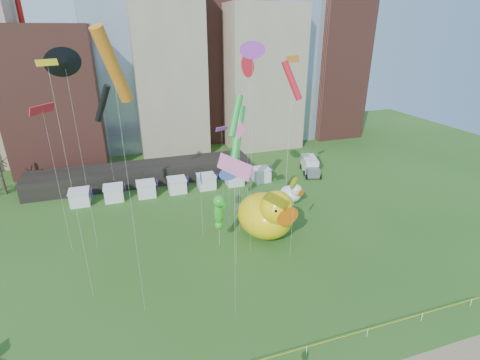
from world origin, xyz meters
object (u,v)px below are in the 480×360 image
object	(u,v)px
small_duck	(292,193)
seahorse_green	(219,210)
box_truck	(310,165)
big_duck	(267,214)
seahorse_purple	(272,215)

from	to	relation	value
small_duck	seahorse_green	distance (m)	16.70
small_duck	box_truck	distance (m)	13.38
small_duck	big_duck	bearing A→B (deg)	-152.85
box_truck	big_duck	bearing A→B (deg)	-115.03
big_duck	seahorse_green	bearing A→B (deg)	170.79
box_truck	small_duck	bearing A→B (deg)	-114.30
seahorse_green	small_duck	bearing A→B (deg)	11.87
small_duck	seahorse_purple	xyz separation A→B (m)	(-7.02, -8.56, 1.68)
seahorse_green	box_truck	xyz separation A→B (m)	(22.69, 18.57, -3.61)
seahorse_green	big_duck	bearing A→B (deg)	-17.80
big_duck	seahorse_purple	distance (m)	0.60
small_duck	box_truck	world-z (taller)	small_duck
small_duck	seahorse_purple	size ratio (longest dim) A/B	1.00
big_duck	small_duck	bearing A→B (deg)	37.02
seahorse_purple	box_truck	xyz separation A→B (m)	(15.75, 18.70, -1.71)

